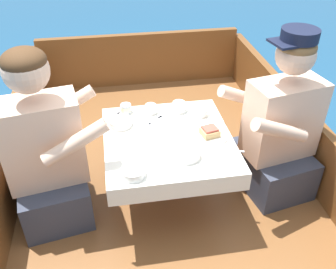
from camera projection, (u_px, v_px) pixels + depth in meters
The scene contains 24 objects.
ground_plane at pixel (169, 239), 2.44m from camera, with size 60.00×60.00×0.00m, color navy.
boat_deck at pixel (169, 221), 2.35m from camera, with size 1.90×3.25×0.34m, color brown.
gunwale_port at pixel (1, 195), 2.01m from camera, with size 0.06×3.25×0.41m, color brown.
gunwale_starboard at pixel (319, 159), 2.26m from camera, with size 0.06×3.25×0.41m, color brown.
bow_coaming at pixel (140, 59), 3.41m from camera, with size 1.78×0.06×0.47m, color brown.
cockpit_table at pixel (168, 144), 2.07m from camera, with size 0.70×0.74×0.44m.
person_port at pixel (47, 155), 1.96m from camera, with size 0.57×0.51×1.00m.
person_starboard at pixel (279, 132), 2.15m from camera, with size 0.57×0.52×1.01m.
plate_sandwich at pixel (209, 136), 2.05m from camera, with size 0.20×0.20×0.01m.
plate_bread at pixel (154, 150), 1.95m from camera, with size 0.19×0.19×0.01m.
sandwich at pixel (210, 132), 2.04m from camera, with size 0.11×0.10×0.05m.
bowl_port_near at pixel (187, 153), 1.89m from camera, with size 0.13×0.13×0.04m.
bowl_starboard_near at pixel (121, 122), 2.13m from camera, with size 0.13×0.13×0.04m.
bowl_center_far at pixel (133, 172), 1.77m from camera, with size 0.12×0.12×0.04m.
coffee_cup_port at pixel (151, 109), 2.24m from camera, with size 0.09×0.07×0.06m.
coffee_cup_starboard at pixel (179, 106), 2.26m from camera, with size 0.10×0.08×0.06m.
coffee_cup_center at pixel (201, 112), 2.22m from camera, with size 0.10×0.07×0.05m.
tin_can at pixel (126, 108), 2.25m from camera, with size 0.07×0.07×0.05m.
utensil_fork_starboard at pixel (113, 118), 2.21m from camera, with size 0.13×0.14×0.00m.
utensil_knife_starboard at pixel (228, 150), 1.95m from camera, with size 0.16×0.07×0.00m.
utensil_spoon_starboard at pixel (111, 131), 2.09m from camera, with size 0.07×0.17×0.01m.
utensil_knife_port at pixel (151, 131), 2.09m from camera, with size 0.01×0.17×0.00m.
utensil_fork_port at pixel (155, 121), 2.18m from camera, with size 0.14×0.13×0.00m.
utensil_spoon_center at pixel (197, 104), 2.33m from camera, with size 0.16×0.08×0.01m.
Camera 1 is at (-0.28, -1.59, 1.96)m, focal length 40.00 mm.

